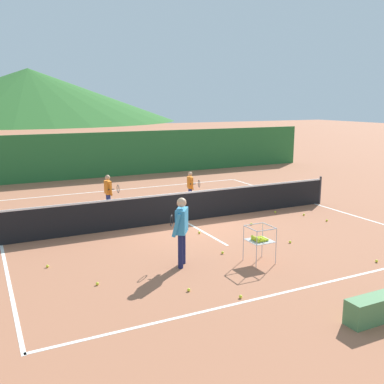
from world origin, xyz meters
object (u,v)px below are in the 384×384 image
at_px(tennis_ball_5, 223,253).
at_px(tennis_net, 184,206).
at_px(tennis_ball_7, 377,261).
at_px(tennis_ball_6, 241,297).
at_px(ball_cart, 259,239).
at_px(tennis_ball_8, 275,212).
at_px(student_1, 191,185).
at_px(tennis_ball_2, 97,284).
at_px(courtside_bench, 381,307).
at_px(tennis_ball_4, 327,220).
at_px(student_0, 108,190).
at_px(tennis_ball_9, 304,215).
at_px(instructor, 181,225).
at_px(tennis_ball_11, 189,290).
at_px(tennis_ball_0, 47,266).
at_px(tennis_ball_3, 199,233).
at_px(tennis_ball_10, 251,224).
at_px(tennis_ball_1, 290,242).

bearing_deg(tennis_ball_5, tennis_net, 82.05).
bearing_deg(tennis_ball_7, tennis_ball_6, -177.05).
height_order(ball_cart, tennis_ball_6, ball_cart).
distance_m(tennis_ball_7, tennis_ball_8, 5.04).
bearing_deg(student_1, tennis_ball_2, -130.95).
bearing_deg(courtside_bench, student_1, 84.72).
relative_size(tennis_ball_5, tennis_ball_8, 1.00).
relative_size(tennis_net, tennis_ball_6, 169.80).
height_order(tennis_ball_4, courtside_bench, courtside_bench).
distance_m(student_0, tennis_ball_9, 6.83).
bearing_deg(student_0, instructor, -88.72).
bearing_deg(instructor, tennis_ball_11, -109.19).
relative_size(instructor, tennis_ball_4, 24.40).
distance_m(tennis_ball_0, tennis_ball_2, 1.72).
bearing_deg(tennis_ball_6, tennis_ball_2, 141.83).
distance_m(tennis_ball_3, tennis_ball_7, 4.88).
distance_m(tennis_ball_10, tennis_ball_11, 5.31).
height_order(tennis_ball_1, tennis_ball_7, same).
relative_size(student_1, tennis_ball_8, 18.33).
height_order(tennis_ball_4, tennis_ball_8, same).
bearing_deg(tennis_ball_5, tennis_ball_11, -136.98).
distance_m(student_1, tennis_ball_10, 3.56).
xyz_separation_m(tennis_ball_2, tennis_ball_4, (8.00, 1.68, 0.00)).
height_order(tennis_ball_0, tennis_ball_1, same).
bearing_deg(student_1, tennis_net, -120.86).
bearing_deg(tennis_ball_5, tennis_ball_4, 14.23).
xyz_separation_m(tennis_ball_5, tennis_ball_7, (3.06, -2.19, 0.00)).
distance_m(tennis_ball_2, tennis_ball_10, 6.05).
xyz_separation_m(ball_cart, tennis_ball_5, (-0.48, 0.91, -0.55)).
xyz_separation_m(tennis_net, student_0, (-1.87, 2.26, 0.30)).
bearing_deg(student_0, student_1, -2.62).
bearing_deg(tennis_ball_5, tennis_ball_0, 166.36).
bearing_deg(ball_cart, tennis_ball_9, 37.12).
xyz_separation_m(tennis_net, tennis_ball_3, (-0.19, -1.44, -0.47)).
distance_m(instructor, tennis_ball_1, 3.54).
height_order(tennis_ball_6, tennis_ball_10, same).
height_order(ball_cart, tennis_ball_11, ball_cart).
bearing_deg(courtside_bench, tennis_ball_11, 135.28).
relative_size(tennis_net, student_0, 8.66).
height_order(tennis_net, tennis_ball_3, tennis_net).
xyz_separation_m(student_1, tennis_ball_3, (-1.45, -3.55, -0.72)).
relative_size(student_0, tennis_ball_7, 19.61).
bearing_deg(tennis_ball_1, tennis_ball_6, -143.15).
bearing_deg(tennis_ball_3, courtside_bench, -84.64).
distance_m(student_0, tennis_ball_3, 4.13).
relative_size(student_0, tennis_ball_8, 19.61).
bearing_deg(instructor, student_1, 61.94).
height_order(tennis_net, student_1, student_1).
bearing_deg(tennis_ball_0, tennis_ball_2, -62.26).
relative_size(tennis_ball_1, tennis_ball_11, 1.00).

